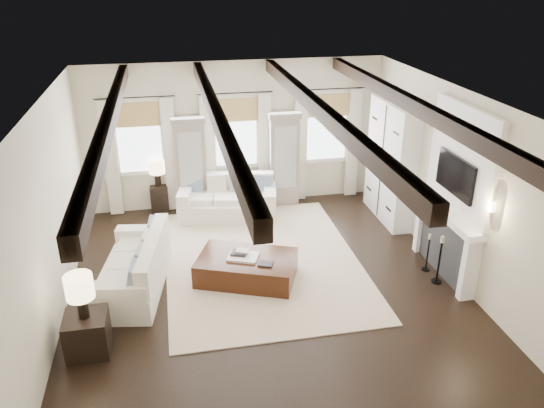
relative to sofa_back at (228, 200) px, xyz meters
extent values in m
plane|color=black|center=(0.29, -3.10, -0.35)|extent=(7.50, 7.50, 0.00)
cube|color=beige|center=(0.29, 0.65, 1.25)|extent=(6.50, 0.04, 3.20)
cube|color=beige|center=(0.29, -6.85, 1.25)|extent=(6.50, 0.04, 3.20)
cube|color=beige|center=(-2.96, -3.10, 1.25)|extent=(0.04, 7.50, 3.20)
cube|color=beige|center=(3.54, -3.10, 1.25)|extent=(0.04, 7.50, 3.20)
cube|color=white|center=(0.29, -3.10, 2.85)|extent=(6.50, 7.50, 0.04)
cube|color=black|center=(-1.91, -3.10, 2.73)|extent=(0.16, 7.40, 0.22)
cube|color=black|center=(-0.46, -3.10, 2.73)|extent=(0.16, 7.40, 0.22)
cube|color=black|center=(1.04, -3.10, 2.73)|extent=(0.16, 7.40, 0.22)
cube|color=black|center=(2.49, -3.10, 2.73)|extent=(0.16, 7.40, 0.22)
cube|color=white|center=(-1.76, 0.62, 1.30)|extent=(0.90, 0.03, 1.45)
cube|color=tan|center=(-1.76, 0.56, 1.83)|extent=(0.94, 0.04, 0.50)
cube|color=silver|center=(-2.38, 0.52, 0.92)|extent=(0.28, 0.08, 2.50)
cube|color=silver|center=(-1.14, 0.52, 0.92)|extent=(0.28, 0.08, 2.50)
cylinder|color=black|center=(-1.76, 0.51, 2.20)|extent=(1.60, 0.02, 0.02)
cube|color=white|center=(0.29, 0.62, 1.30)|extent=(0.90, 0.03, 1.45)
cube|color=tan|center=(0.29, 0.56, 1.83)|extent=(0.94, 0.04, 0.50)
cube|color=silver|center=(-0.33, 0.52, 0.92)|extent=(0.28, 0.08, 2.50)
cube|color=silver|center=(0.91, 0.52, 0.92)|extent=(0.28, 0.08, 2.50)
cylinder|color=black|center=(0.29, 0.51, 2.20)|extent=(1.60, 0.02, 0.02)
cube|color=white|center=(2.34, 0.62, 1.30)|extent=(0.90, 0.03, 1.45)
cube|color=tan|center=(2.34, 0.56, 1.83)|extent=(0.94, 0.04, 0.50)
cube|color=silver|center=(1.72, 0.52, 0.92)|extent=(0.28, 0.08, 2.50)
cube|color=silver|center=(2.96, 0.52, 0.92)|extent=(0.28, 0.08, 2.50)
cylinder|color=black|center=(2.34, 0.51, 2.20)|extent=(1.60, 0.02, 0.02)
cube|color=gray|center=(-0.74, 0.43, 0.65)|extent=(0.64, 0.38, 2.00)
cube|color=#B2B7BA|center=(-0.74, 0.23, 0.80)|extent=(0.48, 0.02, 1.40)
cube|color=gray|center=(-0.74, 0.43, 1.71)|extent=(0.70, 0.42, 0.12)
cube|color=gray|center=(1.31, 0.43, 0.65)|extent=(0.64, 0.38, 2.00)
cube|color=#B2B7BA|center=(1.31, 0.23, 0.80)|extent=(0.48, 0.02, 1.40)
cube|color=gray|center=(1.31, 0.43, 1.71)|extent=(0.70, 0.42, 0.12)
cube|color=#272729|center=(3.45, -3.10, 0.20)|extent=(0.18, 1.50, 1.10)
cube|color=black|center=(3.42, -3.10, 0.05)|extent=(0.10, 0.90, 0.70)
cube|color=white|center=(3.41, -3.92, 0.20)|extent=(0.26, 0.14, 1.10)
cube|color=white|center=(3.41, -2.28, 0.20)|extent=(0.26, 0.14, 1.10)
cube|color=white|center=(3.38, -3.10, 0.81)|extent=(0.32, 1.90, 0.12)
cube|color=white|center=(3.49, -3.10, 1.75)|extent=(0.10, 1.90, 1.80)
cube|color=black|center=(3.42, -3.10, 1.50)|extent=(0.07, 1.10, 0.64)
cylinder|color=#FFD899|center=(3.44, -4.15, 1.40)|extent=(0.10, 0.10, 0.14)
cube|color=silver|center=(3.34, -0.75, 0.90)|extent=(0.40, 1.70, 2.50)
cube|color=black|center=(3.13, -0.75, 0.90)|extent=(0.01, 0.02, 2.40)
cube|color=beige|center=(0.36, -2.09, -0.34)|extent=(3.48, 4.63, 0.02)
cube|color=white|center=(-0.01, -0.06, -0.16)|extent=(2.20, 1.31, 0.39)
cube|color=white|center=(0.06, 0.29, 0.29)|extent=(1.97, 0.59, 0.49)
cube|color=white|center=(-0.90, 0.11, 0.17)|extent=(0.42, 0.92, 0.26)
cube|color=white|center=(0.88, -0.23, 0.17)|extent=(0.42, 0.92, 0.26)
cube|color=white|center=(-0.58, 0.00, 0.11)|extent=(0.65, 0.68, 0.14)
cube|color=white|center=(-0.02, -0.11, 0.11)|extent=(0.65, 0.68, 0.14)
cube|color=white|center=(0.54, -0.22, 0.11)|extent=(0.65, 0.68, 0.14)
cube|color=slate|center=(-0.70, 0.26, 0.32)|extent=(0.45, 0.29, 0.43)
cube|color=silver|center=(-0.22, 0.17, 0.32)|extent=(0.45, 0.29, 0.43)
cube|color=beige|center=(0.27, 0.08, 0.32)|extent=(0.45, 0.29, 0.43)
cube|color=slate|center=(0.75, -0.01, 0.32)|extent=(0.45, 0.29, 0.43)
cube|color=white|center=(-1.91, -2.54, -0.15)|extent=(1.31, 2.26, 0.41)
cube|color=white|center=(-1.55, -2.60, 0.31)|extent=(0.56, 2.04, 0.51)
cube|color=white|center=(-1.76, -1.62, 0.18)|extent=(0.94, 0.41, 0.26)
cube|color=white|center=(-2.07, -3.46, 0.18)|extent=(0.94, 0.41, 0.26)
cube|color=white|center=(-1.87, -1.95, 0.12)|extent=(0.70, 0.66, 0.14)
cube|color=white|center=(-1.96, -2.53, 0.12)|extent=(0.70, 0.66, 0.14)
cube|color=white|center=(-2.06, -3.11, 0.12)|extent=(0.70, 0.66, 0.14)
cube|color=slate|center=(-1.59, -1.82, 0.34)|extent=(0.29, 0.46, 0.44)
cube|color=silver|center=(-1.68, -2.32, 0.34)|extent=(0.29, 0.46, 0.44)
cube|color=beige|center=(-1.76, -2.82, 0.34)|extent=(0.29, 0.46, 0.44)
cube|color=slate|center=(-1.85, -3.32, 0.34)|extent=(0.29, 0.46, 0.44)
cube|color=black|center=(0.00, -2.63, -0.14)|extent=(1.91, 1.57, 0.43)
cube|color=white|center=(-0.06, -2.64, 0.10)|extent=(0.61, 0.54, 0.04)
cube|color=#262628|center=(-0.13, -2.57, 0.14)|extent=(0.32, 0.28, 0.04)
cube|color=beige|center=(-0.06, -2.56, 0.17)|extent=(0.27, 0.24, 0.03)
cube|color=#262628|center=(0.27, -2.94, 0.09)|extent=(0.29, 0.26, 0.03)
cube|color=black|center=(-2.47, -4.05, -0.06)|extent=(0.58, 0.58, 0.58)
cylinder|color=black|center=(-2.47, -4.05, 0.39)|extent=(0.15, 0.15, 0.32)
cylinder|color=#F9D89E|center=(-2.47, -4.05, 0.71)|extent=(0.38, 0.38, 0.34)
cube|color=black|center=(-1.45, 0.59, -0.06)|extent=(0.38, 0.38, 0.58)
cylinder|color=black|center=(-1.45, 0.59, 0.37)|extent=(0.13, 0.13, 0.29)
cylinder|color=#F9D89E|center=(-1.45, 0.59, 0.67)|extent=(0.35, 0.35, 0.31)
cylinder|color=black|center=(3.19, -3.37, -0.34)|extent=(0.18, 0.18, 0.02)
cylinder|color=black|center=(3.19, -3.37, 0.04)|extent=(0.03, 0.03, 0.78)
cylinder|color=beige|center=(3.19, -3.37, 0.47)|extent=(0.07, 0.07, 0.11)
cylinder|color=black|center=(3.19, -2.96, -0.34)|extent=(0.14, 0.14, 0.02)
cylinder|color=black|center=(3.19, -2.96, -0.04)|extent=(0.03, 0.03, 0.63)
cylinder|color=beige|center=(3.19, -2.96, 0.31)|extent=(0.05, 0.05, 0.09)
camera|label=1|loc=(-1.12, -10.43, 4.64)|focal=35.00mm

